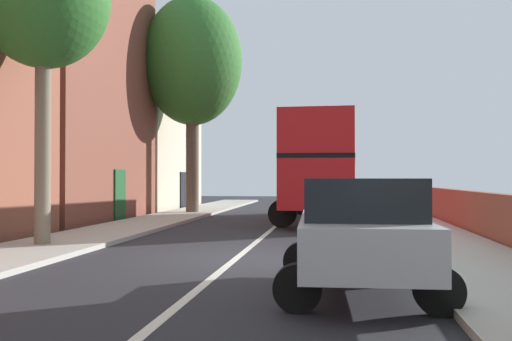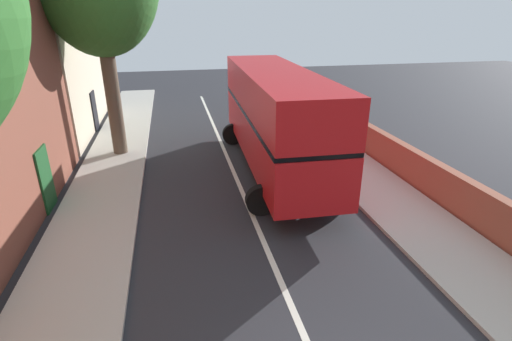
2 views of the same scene
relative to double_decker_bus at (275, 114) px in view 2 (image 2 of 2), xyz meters
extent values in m
cube|color=#194C23|center=(-8.17, -1.68, -1.30)|extent=(0.08, 1.10, 2.10)
cube|color=beige|center=(-10.20, 7.92, 2.26)|extent=(4.00, 9.22, 9.23)
cube|color=black|center=(-8.17, 7.92, -1.30)|extent=(0.08, 1.10, 2.10)
cube|color=red|center=(0.00, -0.01, -0.80)|extent=(2.87, 10.80, 1.70)
cube|color=black|center=(0.00, -0.01, 0.13)|extent=(2.89, 10.70, 0.16)
cube|color=red|center=(0.00, -0.01, 0.96)|extent=(2.87, 10.80, 1.50)
cube|color=black|center=(0.19, 5.33, -0.72)|extent=(2.20, 0.14, 1.19)
cylinder|color=black|center=(-1.15, 3.68, -1.85)|extent=(1.01, 0.33, 1.00)
cylinder|color=black|center=(1.41, 3.59, -1.85)|extent=(1.01, 0.33, 1.00)
cylinder|color=black|center=(-1.41, -3.61, -1.85)|extent=(1.01, 0.33, 1.00)
cylinder|color=black|center=(1.15, -3.70, -1.85)|extent=(1.01, 0.33, 1.00)
cylinder|color=brown|center=(-6.43, 3.27, 0.83)|extent=(0.62, 0.62, 6.14)
camera|label=1|loc=(0.43, -23.58, -0.60)|focal=39.81mm
camera|label=2|loc=(-3.93, -14.34, 3.74)|focal=26.94mm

